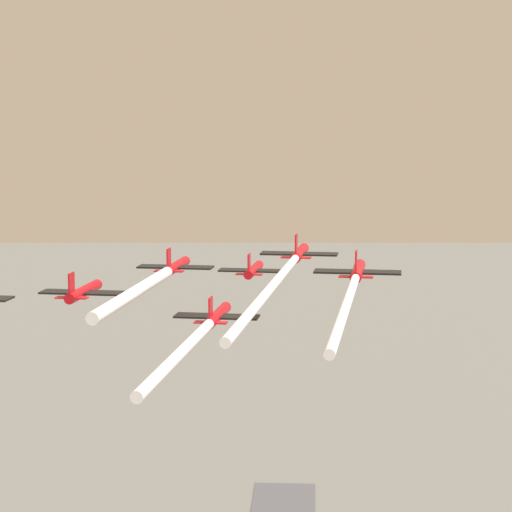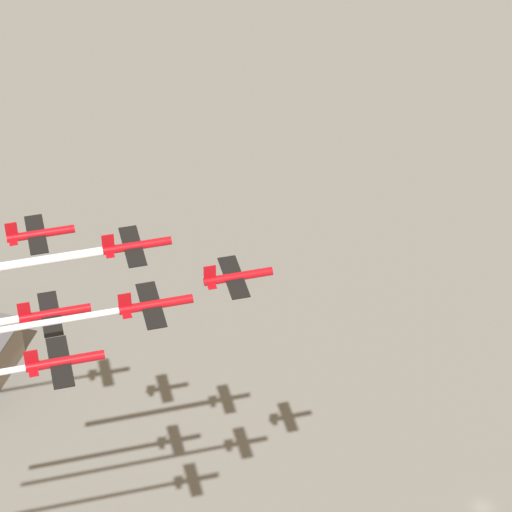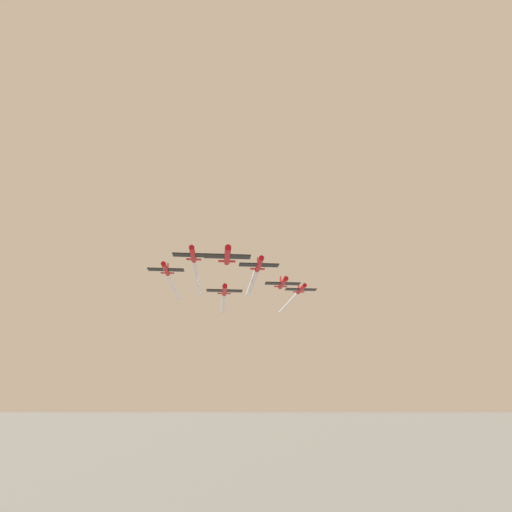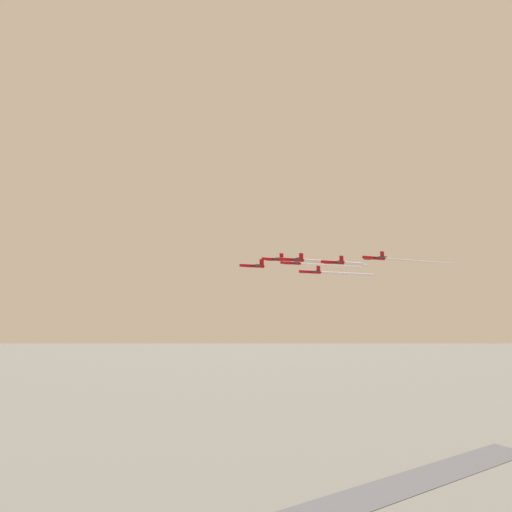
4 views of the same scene
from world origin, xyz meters
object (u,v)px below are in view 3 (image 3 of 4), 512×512
object	(u,v)px
jet_0	(227,256)
jet_6	(301,289)
jet_3	(283,283)
jet_4	(224,290)
jet_1	(259,264)
jet_5	(166,269)
jet_2	(193,255)

from	to	relation	value
jet_0	jet_6	distance (m)	47.80
jet_3	jet_4	xyz separation A→B (m)	(-13.86, -8.25, -2.38)
jet_1	jet_4	bearing A→B (deg)	-59.53
jet_1	jet_3	distance (m)	15.96
jet_5	jet_6	distance (m)	42.63
jet_1	jet_6	bearing A→B (deg)	-120.47
jet_2	jet_5	size ratio (longest dim) A/B	1.00
jet_0	jet_1	size ratio (longest dim) A/B	1.00
jet_3	jet_5	distance (m)	32.42
jet_2	jet_4	bearing A→B (deg)	-120.47
jet_1	jet_2	world-z (taller)	jet_2
jet_6	jet_1	bearing A→B (deg)	59.53
jet_3	jet_5	bearing A→B (deg)	-0.00
jet_5	jet_6	xyz separation A→B (m)	(27.65, 32.41, -1.62)
jet_0	jet_6	size ratio (longest dim) A/B	1.00
jet_0	jet_3	distance (m)	31.84
jet_4	jet_6	bearing A→B (deg)	-150.46
jet_0	jet_3	world-z (taller)	jet_3
jet_2	jet_3	bearing A→B (deg)	-150.46
jet_3	jet_2	bearing A→B (deg)	29.54
jet_0	jet_2	distance (m)	16.50
jet_2	jet_6	distance (m)	42.38
jet_1	jet_6	xyz separation A→B (m)	(-0.16, 31.82, 0.32)
jet_0	jet_5	xyz separation A→B (m)	(-27.89, 15.32, 4.26)
jet_1	jet_6	size ratio (longest dim) A/B	1.00
jet_2	jet_6	size ratio (longest dim) A/B	1.00
jet_6	jet_4	bearing A→B (deg)	29.54
jet_2	jet_4	xyz separation A→B (m)	(-0.08, 15.91, -5.67)
jet_6	jet_5	bearing A→B (deg)	18.78
jet_3	jet_5	xyz separation A→B (m)	(-27.73, -16.50, 3.17)
jet_3	jet_0	bearing A→B (deg)	59.53
jet_0	jet_5	size ratio (longest dim) A/B	1.00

